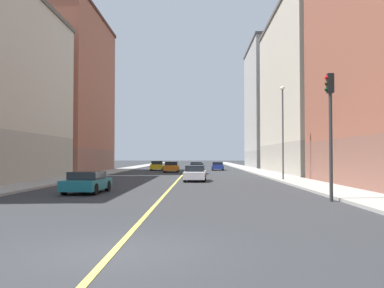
{
  "coord_description": "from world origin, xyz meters",
  "views": [
    {
      "loc": [
        1.86,
        -8.7,
        2.07
      ],
      "look_at": [
        1.25,
        26.24,
        3.15
      ],
      "focal_mm": 37.84,
      "sensor_mm": 36.0,
      "label": 1
    }
  ],
  "objects_px": {
    "car_black": "(197,169)",
    "car_orange": "(172,167)",
    "car_green": "(196,166)",
    "traffic_light_left_near": "(330,118)",
    "car_teal": "(87,182)",
    "building_right_midblock": "(68,93)",
    "car_blue": "(218,166)",
    "car_white": "(195,173)",
    "street_lamp_left_near": "(283,123)",
    "building_left_far": "(272,106)",
    "building_left_mid": "(309,92)",
    "car_yellow": "(157,166)"
  },
  "relations": [
    {
      "from": "building_left_far",
      "to": "street_lamp_left_near",
      "type": "distance_m",
      "value": 42.4
    },
    {
      "from": "building_right_midblock",
      "to": "car_blue",
      "type": "height_order",
      "value": "building_right_midblock"
    },
    {
      "from": "car_blue",
      "to": "building_left_far",
      "type": "bearing_deg",
      "value": 52.89
    },
    {
      "from": "building_left_far",
      "to": "car_black",
      "type": "distance_m",
      "value": 32.48
    },
    {
      "from": "car_green",
      "to": "car_orange",
      "type": "relative_size",
      "value": 0.97
    },
    {
      "from": "car_green",
      "to": "traffic_light_left_near",
      "type": "bearing_deg",
      "value": -80.74
    },
    {
      "from": "traffic_light_left_near",
      "to": "car_orange",
      "type": "xyz_separation_m",
      "value": [
        -9.7,
        34.62,
        -3.16
      ]
    },
    {
      "from": "car_yellow",
      "to": "car_white",
      "type": "xyz_separation_m",
      "value": [
        5.95,
        -26.42,
        -0.02
      ]
    },
    {
      "from": "traffic_light_left_near",
      "to": "car_green",
      "type": "relative_size",
      "value": 1.5
    },
    {
      "from": "car_black",
      "to": "street_lamp_left_near",
      "type": "bearing_deg",
      "value": -62.46
    },
    {
      "from": "car_yellow",
      "to": "car_blue",
      "type": "relative_size",
      "value": 0.87
    },
    {
      "from": "street_lamp_left_near",
      "to": "building_left_far",
      "type": "bearing_deg",
      "value": 80.92
    },
    {
      "from": "street_lamp_left_near",
      "to": "car_teal",
      "type": "height_order",
      "value": "street_lamp_left_near"
    },
    {
      "from": "street_lamp_left_near",
      "to": "car_black",
      "type": "distance_m",
      "value": 16.48
    },
    {
      "from": "building_right_midblock",
      "to": "car_green",
      "type": "height_order",
      "value": "building_right_midblock"
    },
    {
      "from": "car_teal",
      "to": "car_black",
      "type": "bearing_deg",
      "value": 76.61
    },
    {
      "from": "building_right_midblock",
      "to": "car_blue",
      "type": "bearing_deg",
      "value": 21.3
    },
    {
      "from": "building_right_midblock",
      "to": "car_black",
      "type": "bearing_deg",
      "value": -16.17
    },
    {
      "from": "building_right_midblock",
      "to": "traffic_light_left_near",
      "type": "bearing_deg",
      "value": -55.81
    },
    {
      "from": "building_left_far",
      "to": "building_right_midblock",
      "type": "xyz_separation_m",
      "value": [
        -31.11,
        -22.28,
        -0.87
      ]
    },
    {
      "from": "building_right_midblock",
      "to": "car_white",
      "type": "distance_m",
      "value": 27.63
    },
    {
      "from": "street_lamp_left_near",
      "to": "car_green",
      "type": "xyz_separation_m",
      "value": [
        -7.5,
        24.26,
        -4.25
      ]
    },
    {
      "from": "building_right_midblock",
      "to": "traffic_light_left_near",
      "type": "relative_size",
      "value": 3.57
    },
    {
      "from": "building_left_far",
      "to": "car_blue",
      "type": "distance_m",
      "value": 21.05
    },
    {
      "from": "traffic_light_left_near",
      "to": "street_lamp_left_near",
      "type": "bearing_deg",
      "value": 86.24
    },
    {
      "from": "street_lamp_left_near",
      "to": "car_white",
      "type": "xyz_separation_m",
      "value": [
        -7.42,
        -0.23,
        -4.23
      ]
    },
    {
      "from": "building_left_far",
      "to": "car_blue",
      "type": "relative_size",
      "value": 5.02
    },
    {
      "from": "building_left_far",
      "to": "car_green",
      "type": "height_order",
      "value": "building_left_far"
    },
    {
      "from": "building_left_far",
      "to": "car_black",
      "type": "relative_size",
      "value": 5.54
    },
    {
      "from": "car_teal",
      "to": "car_green",
      "type": "bearing_deg",
      "value": 80.55
    },
    {
      "from": "car_orange",
      "to": "building_right_midblock",
      "type": "bearing_deg",
      "value": -179.8
    },
    {
      "from": "street_lamp_left_near",
      "to": "car_yellow",
      "type": "xyz_separation_m",
      "value": [
        -13.36,
        26.19,
        -4.2
      ]
    },
    {
      "from": "car_blue",
      "to": "car_white",
      "type": "distance_m",
      "value": 27.38
    },
    {
      "from": "car_green",
      "to": "car_white",
      "type": "distance_m",
      "value": 24.49
    },
    {
      "from": "car_white",
      "to": "car_teal",
      "type": "bearing_deg",
      "value": -118.32
    },
    {
      "from": "car_black",
      "to": "car_orange",
      "type": "distance_m",
      "value": 6.04
    },
    {
      "from": "car_blue",
      "to": "building_right_midblock",
      "type": "bearing_deg",
      "value": -158.7
    },
    {
      "from": "car_green",
      "to": "car_blue",
      "type": "xyz_separation_m",
      "value": [
        3.22,
        2.7,
        -0.02
      ]
    },
    {
      "from": "car_black",
      "to": "building_left_far",
      "type": "bearing_deg",
      "value": 62.85
    },
    {
      "from": "building_left_mid",
      "to": "building_right_midblock",
      "type": "relative_size",
      "value": 1.19
    },
    {
      "from": "car_blue",
      "to": "car_white",
      "type": "bearing_deg",
      "value": -96.58
    },
    {
      "from": "street_lamp_left_near",
      "to": "car_green",
      "type": "bearing_deg",
      "value": 107.18
    },
    {
      "from": "car_green",
      "to": "car_orange",
      "type": "height_order",
      "value": "car_orange"
    },
    {
      "from": "building_left_far",
      "to": "traffic_light_left_near",
      "type": "distance_m",
      "value": 57.86
    },
    {
      "from": "building_left_mid",
      "to": "car_green",
      "type": "xyz_separation_m",
      "value": [
        -14.11,
        8.12,
        -9.55
      ]
    },
    {
      "from": "car_black",
      "to": "car_orange",
      "type": "relative_size",
      "value": 1.02
    },
    {
      "from": "street_lamp_left_near",
      "to": "car_yellow",
      "type": "distance_m",
      "value": 29.7
    },
    {
      "from": "car_green",
      "to": "building_left_mid",
      "type": "bearing_deg",
      "value": -29.93
    },
    {
      "from": "car_yellow",
      "to": "car_black",
      "type": "relative_size",
      "value": 0.96
    },
    {
      "from": "car_yellow",
      "to": "car_orange",
      "type": "distance_m",
      "value": 7.53
    }
  ]
}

